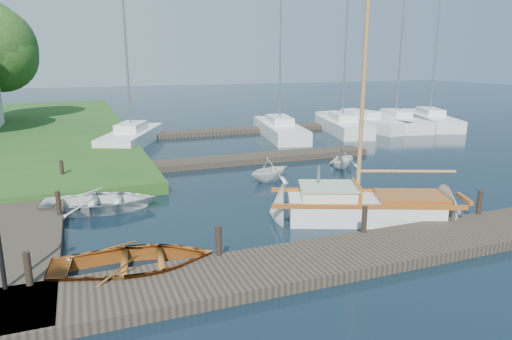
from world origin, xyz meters
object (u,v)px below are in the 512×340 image
object	(u,v)px
tender_a	(99,199)
marina_boat_7	(430,118)
tender_b	(270,168)
marina_boat_4	(342,125)
marina_boat_5	(360,121)
mooring_post_2	(364,219)
mooring_post_3	(479,202)
mooring_post_0	(28,269)
sailboat	(367,209)
mooring_post_1	(219,241)
marina_boat_3	(279,128)
tender_d	(343,157)
marina_boat_0	(132,136)
mooring_post_4	(58,203)
dinghy	(134,259)
mooring_post_5	(62,170)
marina_boat_6	(396,121)

from	to	relation	value
tender_a	marina_boat_7	world-z (taller)	marina_boat_7
tender_a	tender_b	xyz separation A→B (m)	(7.37, 1.59, 0.17)
marina_boat_4	marina_boat_5	bearing A→B (deg)	-46.05
mooring_post_2	mooring_post_3	xyz separation A→B (m)	(4.50, 0.00, 0.00)
mooring_post_0	sailboat	size ratio (longest dim) A/B	0.08
mooring_post_3	marina_boat_4	world-z (taller)	marina_boat_4
mooring_post_1	marina_boat_3	world-z (taller)	marina_boat_3
sailboat	marina_boat_7	xyz separation A→B (m)	(17.92, 17.20, 0.23)
tender_d	marina_boat_4	distance (m)	11.52
mooring_post_1	tender_b	xyz separation A→B (m)	(4.67, 7.52, -0.12)
tender_d	marina_boat_0	size ratio (longest dim) A/B	0.19
marina_boat_0	marina_boat_7	world-z (taller)	marina_boat_7
marina_boat_5	marina_boat_4	bearing A→B (deg)	113.07
mooring_post_1	mooring_post_4	xyz separation A→B (m)	(-4.00, 5.00, 0.00)
mooring_post_3	marina_boat_3	distance (m)	18.55
marina_boat_4	mooring_post_3	bearing A→B (deg)	175.81
mooring_post_1	sailboat	xyz separation A→B (m)	(5.77, 1.63, -0.36)
marina_boat_3	mooring_post_0	bearing A→B (deg)	153.04
mooring_post_4	dinghy	bearing A→B (deg)	-68.33
marina_boat_4	dinghy	bearing A→B (deg)	150.48
mooring_post_2	mooring_post_0	bearing A→B (deg)	180.00
mooring_post_4	marina_boat_0	xyz separation A→B (m)	(3.90, 13.78, -0.13)
mooring_post_0	marina_boat_5	bearing A→B (deg)	41.82
mooring_post_5	tender_b	bearing A→B (deg)	-15.98
mooring_post_4	marina_boat_0	size ratio (longest dim) A/B	0.07
mooring_post_4	tender_d	size ratio (longest dim) A/B	0.39
mooring_post_4	marina_boat_0	world-z (taller)	marina_boat_0
marina_boat_4	marina_boat_6	bearing A→B (deg)	-70.19
tender_d	sailboat	bearing A→B (deg)	120.28
mooring_post_2	marina_boat_0	bearing A→B (deg)	103.76
mooring_post_3	tender_a	bearing A→B (deg)	153.11
sailboat	marina_boat_0	xyz separation A→B (m)	(-5.86, 17.15, 0.23)
mooring_post_0	marina_boat_4	distance (m)	26.82
marina_boat_5	marina_boat_7	bearing A→B (deg)	-105.38
tender_b	tender_d	xyz separation A→B (m)	(4.41, 0.98, -0.04)
tender_a	marina_boat_7	xyz separation A→B (m)	(26.38, 12.90, 0.16)
mooring_post_5	sailboat	xyz separation A→B (m)	(9.77, -8.37, -0.36)
mooring_post_5	marina_boat_4	size ratio (longest dim) A/B	0.08
mooring_post_5	marina_boat_0	world-z (taller)	marina_boat_0
mooring_post_1	sailboat	distance (m)	6.00
marina_boat_7	marina_boat_0	bearing A→B (deg)	112.57
mooring_post_1	mooring_post_3	distance (m)	9.00
dinghy	tender_a	distance (m)	5.66
mooring_post_2	marina_boat_3	xyz separation A→B (m)	(5.55, 18.52, -0.12)
mooring_post_2	mooring_post_5	world-z (taller)	same
marina_boat_7	sailboat	bearing A→B (deg)	156.27
mooring_post_4	mooring_post_3	bearing A→B (deg)	-21.04
mooring_post_1	marina_boat_5	xyz separation A→B (m)	(17.58, 19.76, -0.13)
mooring_post_4	marina_boat_4	distance (m)	23.27
marina_boat_6	marina_boat_7	bearing A→B (deg)	-79.93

